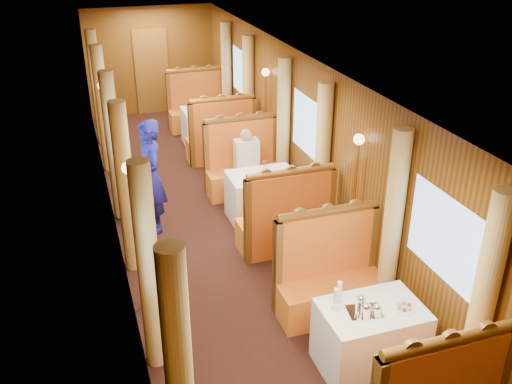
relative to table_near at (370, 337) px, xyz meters
name	(u,v)px	position (x,y,z in m)	size (l,w,h in m)	color
floor	(217,225)	(-0.75, 3.50, -0.38)	(3.00, 12.00, 0.01)	black
ceiling	(211,65)	(-0.75, 3.50, 2.12)	(3.00, 12.00, 0.01)	silver
wall_far	(151,61)	(-0.75, 9.50, 0.88)	(3.00, 2.50, 0.01)	brown
wall_left	(110,163)	(-2.25, 3.50, 0.88)	(12.00, 2.50, 0.01)	brown
wall_right	(309,139)	(0.75, 3.50, 0.88)	(12.00, 2.50, 0.01)	brown
doorway_far	(152,72)	(-0.75, 9.47, 0.62)	(0.80, 0.04, 2.00)	brown
table_near	(370,337)	(0.00, 0.00, 0.00)	(1.05, 0.72, 0.75)	white
banquette_near_aft	(329,281)	(0.00, 1.01, 0.05)	(1.30, 0.55, 1.34)	#BD3D15
table_mid	(262,196)	(0.00, 3.50, 0.00)	(1.05, 0.72, 0.75)	white
banquette_mid_fwd	(285,224)	(0.00, 2.49, 0.05)	(1.30, 0.55, 1.34)	#BD3D15
banquette_mid_aft	(243,169)	(0.00, 4.51, 0.05)	(1.30, 0.55, 1.34)	#BD3D15
table_far	(209,126)	(0.00, 7.00, 0.00)	(1.05, 0.72, 0.75)	white
banquette_far_fwd	(221,140)	(0.00, 5.99, 0.05)	(1.30, 0.55, 1.34)	#BD3D15
banquette_far_aft	(198,110)	(0.00, 8.01, 0.05)	(1.30, 0.55, 1.34)	#BD3D15
tea_tray	(364,312)	(-0.11, -0.03, 0.38)	(0.34, 0.26, 0.01)	silver
teapot_left	(366,313)	(-0.15, -0.11, 0.44)	(0.17, 0.13, 0.14)	silver
teapot_right	(377,312)	(-0.04, -0.13, 0.43)	(0.14, 0.11, 0.12)	silver
teapot_back	(361,304)	(-0.12, 0.04, 0.44)	(0.16, 0.12, 0.13)	silver
fruit_plate	(404,308)	(0.29, -0.11, 0.39)	(0.23, 0.23, 0.05)	white
cup_inboard	(336,302)	(-0.38, 0.09, 0.48)	(0.08, 0.08, 0.26)	white
cup_outboard	(339,295)	(-0.30, 0.19, 0.48)	(0.08, 0.08, 0.26)	white
rose_vase_mid	(265,165)	(0.03, 3.47, 0.55)	(0.06, 0.06, 0.36)	silver
rose_vase_far	(207,100)	(0.00, 7.02, 0.55)	(0.06, 0.06, 0.36)	silver
window_left_near	(147,293)	(-2.24, 0.00, 1.07)	(1.20, 0.90, 0.01)	#84ADE0
curtain_left_near_a	(179,378)	(-2.13, -0.78, 0.80)	(0.22, 0.22, 2.35)	tan
curtain_left_near_b	(148,269)	(-2.13, 0.78, 0.80)	(0.22, 0.22, 2.35)	tan
window_right_near	(445,238)	(0.74, 0.00, 1.07)	(1.20, 0.90, 0.01)	#84ADE0
curtain_right_near_a	(482,308)	(0.63, -0.78, 0.80)	(0.22, 0.22, 2.35)	tan
curtain_right_near_b	(392,227)	(0.63, 0.78, 0.80)	(0.22, 0.22, 2.35)	tan
window_left_mid	(109,149)	(-2.24, 3.50, 1.07)	(1.20, 0.90, 0.01)	#84ADE0
curtain_left_mid_a	(126,189)	(-2.13, 2.72, 0.80)	(0.22, 0.22, 2.35)	tan
curtain_left_mid_b	(114,147)	(-2.13, 4.28, 0.80)	(0.22, 0.22, 2.35)	tan
window_right_mid	(308,127)	(0.74, 3.50, 1.07)	(1.20, 0.90, 0.01)	#84ADE0
curtain_right_mid_a	(322,163)	(0.63, 2.72, 0.80)	(0.22, 0.22, 2.35)	tan
curtain_right_mid_b	(283,128)	(0.63, 4.28, 0.80)	(0.22, 0.22, 2.35)	tan
window_left_far	(92,85)	(-2.24, 7.00, 1.07)	(1.20, 0.90, 0.01)	#84ADE0
curtain_left_far_a	(103,110)	(-2.13, 6.22, 0.80)	(0.22, 0.22, 2.35)	tan
curtain_left_far_b	(97,88)	(-2.13, 7.78, 0.80)	(0.22, 0.22, 2.35)	tan
window_right_far	(242,73)	(0.74, 7.00, 1.07)	(1.20, 0.90, 0.01)	#84ADE0
curtain_right_far_a	(248,96)	(0.63, 6.22, 0.80)	(0.22, 0.22, 2.35)	tan
curtain_right_far_b	(227,77)	(0.63, 7.78, 0.80)	(0.22, 0.22, 2.35)	tan
sconce_left_fore	(132,208)	(-2.15, 1.75, 1.01)	(0.14, 0.14, 1.95)	#BF8C3F
sconce_right_fore	(356,176)	(0.65, 1.75, 1.01)	(0.14, 0.14, 1.95)	#BF8C3F
sconce_left_aft	(105,115)	(-2.15, 5.25, 1.01)	(0.14, 0.14, 1.95)	#BF8C3F
sconce_right_aft	(265,100)	(0.65, 5.25, 1.01)	(0.14, 0.14, 1.95)	#BF8C3F
steward	(150,177)	(-1.69, 3.68, 0.50)	(0.64, 0.42, 1.75)	navy
passenger	(247,156)	(0.00, 4.30, 0.37)	(0.40, 0.44, 0.76)	beige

